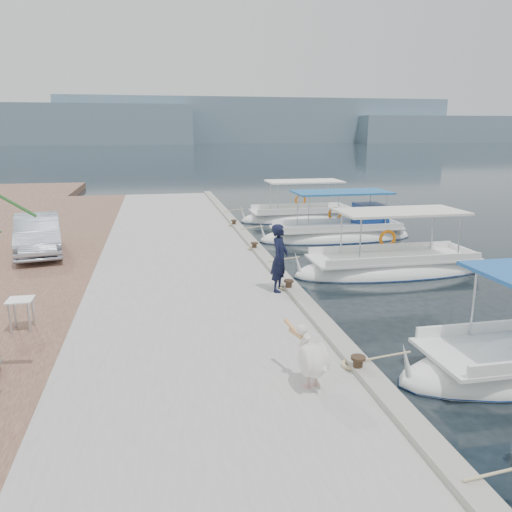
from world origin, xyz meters
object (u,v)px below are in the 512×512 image
Objects in this scene: fishing_caique_c at (392,269)px; fishing_caique_d at (338,235)px; parked_car at (38,234)px; fishing_caique_e at (301,218)px; pelican at (312,358)px; fisherman at (280,258)px.

fishing_caique_d is at bearing 88.57° from fishing_caique_c.
parked_car is at bearing -168.95° from fishing_caique_d.
fishing_caique_e is 5.08× the size of pelican.
fisherman reaches higher than pelican.
fishing_caique_d and fishing_caique_e have the same top height.
pelican is (-5.57, -8.13, 0.92)m from fishing_caique_c.
fishing_caique_c reaches higher than parked_car.
fisherman is (-4.64, -13.66, 1.33)m from fishing_caique_e.
pelican is at bearing -105.80° from fishing_caique_e.
fishing_caique_c is 5.78m from fishing_caique_d.
fishing_caique_d reaches higher than parked_car.
fishing_caique_d is 1.06× the size of fishing_caique_e.
fisherman is at bearing 82.00° from pelican.
fishing_caique_c is 5.34× the size of pelican.
fisherman is 0.44× the size of parked_car.
fishing_caique_e is 14.49m from fisherman.
fishing_caique_d is 12.86m from parked_car.
fishing_caique_c and fishing_caique_d have the same top height.
parked_car is at bearing 165.03° from fishing_caique_c.
fishing_caique_c is 1.05× the size of fishing_caique_e.
fishing_caique_d is 15.06m from pelican.
parked_car is (-12.58, -2.46, 1.03)m from fishing_caique_d.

